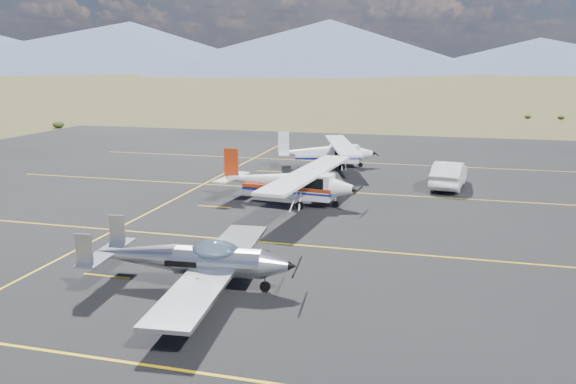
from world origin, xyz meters
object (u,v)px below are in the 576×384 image
at_px(sedan, 449,174).
at_px(aircraft_cessna, 289,181).
at_px(aircraft_low_wing, 195,260).
at_px(aircraft_plain, 327,152).

bearing_deg(sedan, aircraft_cessna, 45.44).
height_order(aircraft_low_wing, sedan, aircraft_low_wing).
height_order(aircraft_plain, sedan, aircraft_plain).
bearing_deg(aircraft_cessna, aircraft_low_wing, -84.18).
xyz_separation_m(aircraft_cessna, aircraft_plain, (-0.01, 12.00, -0.09)).
bearing_deg(aircraft_plain, aircraft_low_wing, -106.62).
xyz_separation_m(aircraft_cessna, sedan, (9.02, 6.86, -0.47)).
xyz_separation_m(aircraft_plain, sedan, (9.03, -5.14, -0.38)).
bearing_deg(aircraft_plain, sedan, -46.00).
height_order(aircraft_cessna, aircraft_plain, aircraft_cessna).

